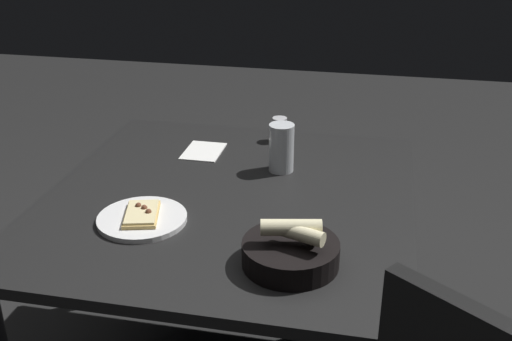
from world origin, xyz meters
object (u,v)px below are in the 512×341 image
dining_table (229,213)px  pepper_shaker (280,130)px  beer_glass (281,151)px  pizza_plate (142,218)px  bread_basket (291,251)px

dining_table → pepper_shaker: 0.45m
dining_table → beer_glass: bearing=-30.8°
dining_table → beer_glass: 0.26m
pizza_plate → beer_glass: size_ratio=1.57×
pepper_shaker → beer_glass: bearing=-169.0°
dining_table → beer_glass: beer_glass is taller
dining_table → pizza_plate: (-0.19, 0.18, 0.07)m
bread_basket → pepper_shaker: size_ratio=2.73×
bread_basket → pepper_shaker: bread_basket is taller
pizza_plate → beer_glass: 0.50m
beer_glass → bread_basket: bearing=-167.8°
bread_basket → dining_table: bearing=36.1°
pepper_shaker → dining_table: bearing=170.8°
beer_glass → pepper_shaker: beer_glass is taller
dining_table → beer_glass: (0.20, -0.12, 0.12)m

